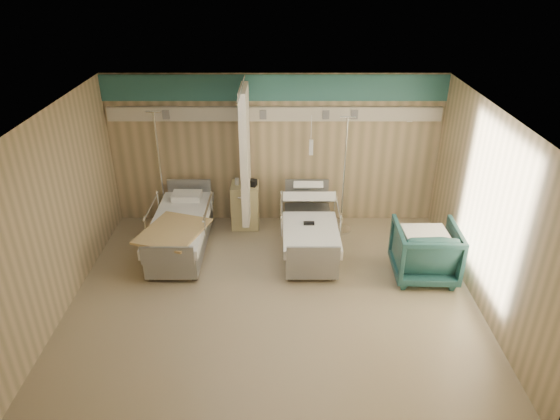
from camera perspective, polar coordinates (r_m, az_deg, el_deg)
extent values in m
cube|color=gray|center=(7.65, -0.74, -9.78)|extent=(6.00, 5.00, 0.00)
cube|color=tan|center=(9.18, -0.62, 6.83)|extent=(6.00, 0.04, 2.80)
cube|color=tan|center=(4.83, -1.20, -14.41)|extent=(6.00, 0.04, 2.80)
cube|color=tan|center=(7.56, -24.19, -0.42)|extent=(0.04, 5.00, 2.80)
cube|color=tan|center=(7.48, 22.82, -0.42)|extent=(0.04, 5.00, 2.80)
cube|color=white|center=(6.37, -0.90, 10.76)|extent=(6.00, 5.00, 0.04)
cube|color=#2C6868|center=(8.83, -0.65, 13.79)|extent=(6.00, 0.04, 0.45)
cube|color=beige|center=(8.92, -0.64, 10.93)|extent=(5.88, 0.08, 0.25)
cylinder|color=silver|center=(7.95, -4.44, 13.74)|extent=(0.03, 1.80, 0.03)
cube|color=white|center=(8.65, -3.99, 6.22)|extent=(0.12, 0.90, 2.35)
cube|color=#CFBF81|center=(9.32, -3.99, 0.54)|extent=(0.50, 0.48, 0.85)
imported|color=#1F4D4F|center=(8.17, 16.23, -4.55)|extent=(0.99, 1.02, 0.90)
cube|color=white|center=(7.92, 16.52, -1.59)|extent=(0.68, 0.60, 0.08)
cylinder|color=silver|center=(9.41, 6.94, -2.17)|extent=(0.39, 0.39, 0.03)
cylinder|color=silver|center=(8.93, 7.32, 3.80)|extent=(0.03, 0.03, 2.17)
cylinder|color=silver|center=(8.57, 7.76, 10.45)|extent=(0.26, 0.03, 0.03)
cylinder|color=silver|center=(9.80, -12.84, -1.40)|extent=(0.39, 0.39, 0.03)
cylinder|color=silver|center=(9.35, -13.52, 4.40)|extent=(0.04, 0.04, 2.19)
cylinder|color=silver|center=(8.99, -14.28, 10.83)|extent=(0.26, 0.03, 0.03)
cube|color=black|center=(8.23, 3.33, -1.52)|extent=(0.18, 0.08, 0.04)
cube|color=tan|center=(8.18, -12.13, -2.37)|extent=(1.18, 1.33, 0.04)
cube|color=black|center=(9.07, -3.38, 3.14)|extent=(0.25, 0.19, 0.12)
cylinder|color=white|center=(9.13, -4.92, 3.27)|extent=(0.10, 0.10, 0.12)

